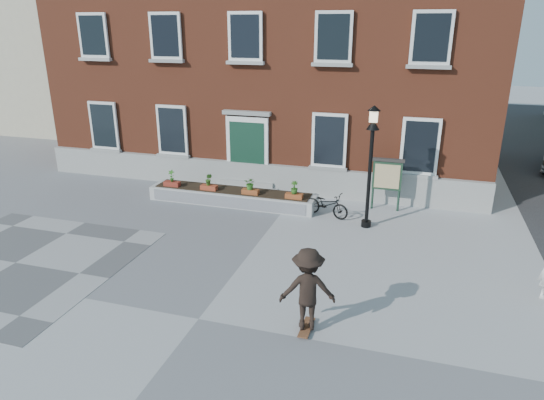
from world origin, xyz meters
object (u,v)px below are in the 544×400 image
(lamp_post, at_px, (371,151))
(skateboarder, at_px, (308,289))
(notice_board, at_px, (387,176))
(bicycle, at_px, (326,204))

(lamp_post, height_order, skateboarder, lamp_post)
(lamp_post, xyz_separation_m, notice_board, (0.45, 1.74, -1.28))
(bicycle, height_order, skateboarder, skateboarder)
(lamp_post, distance_m, notice_board, 2.20)
(notice_board, bearing_deg, skateboarder, -97.33)
(bicycle, relative_size, lamp_post, 0.42)
(bicycle, distance_m, notice_board, 2.38)
(notice_board, height_order, skateboarder, skateboarder)
(lamp_post, relative_size, skateboarder, 2.05)
(notice_board, bearing_deg, bicycle, -146.95)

